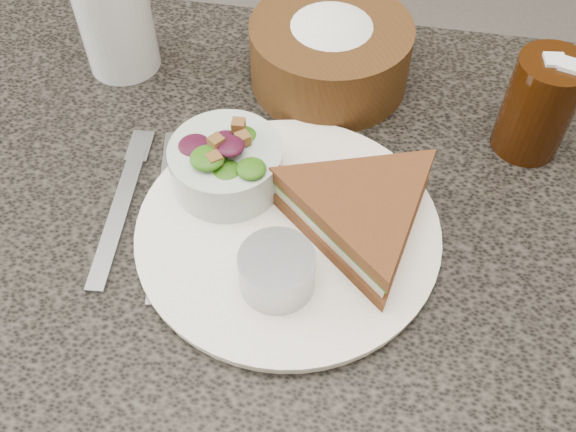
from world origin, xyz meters
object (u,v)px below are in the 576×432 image
(dressing_ramekin, at_px, (277,271))
(bread_basket, at_px, (331,44))
(salad_bowl, at_px, (226,159))
(dinner_plate, at_px, (288,231))
(cola_glass, at_px, (541,101))
(dining_table, at_px, (283,382))
(water_glass, at_px, (115,19))
(sandwich, at_px, (362,213))

(dressing_ramekin, xyz_separation_m, bread_basket, (0.00, 0.30, 0.02))
(bread_basket, bearing_deg, salad_bowl, -112.32)
(dinner_plate, height_order, cola_glass, cola_glass)
(dinner_plate, distance_m, dressing_ramekin, 0.07)
(dining_table, relative_size, cola_glass, 8.13)
(dinner_plate, xyz_separation_m, water_glass, (-0.24, 0.22, 0.06))
(dressing_ramekin, distance_m, bread_basket, 0.30)
(dinner_plate, bearing_deg, dressing_ramekin, -88.45)
(sandwich, distance_m, water_glass, 0.37)
(bread_basket, distance_m, cola_glass, 0.23)
(dinner_plate, xyz_separation_m, sandwich, (0.07, 0.01, 0.03))
(dinner_plate, bearing_deg, bread_basket, 88.37)
(salad_bowl, distance_m, bread_basket, 0.20)
(sandwich, height_order, water_glass, water_glass)
(bread_basket, relative_size, cola_glass, 1.49)
(sandwich, xyz_separation_m, cola_glass, (0.16, 0.16, 0.02))
(cola_glass, bearing_deg, sandwich, -136.23)
(sandwich, relative_size, bread_basket, 1.01)
(dining_table, xyz_separation_m, cola_glass, (0.24, 0.16, 0.44))
(sandwich, bearing_deg, dinner_plate, -129.93)
(dinner_plate, xyz_separation_m, bread_basket, (0.01, 0.23, 0.05))
(dining_table, bearing_deg, dressing_ramekin, -81.39)
(sandwich, bearing_deg, cola_glass, 85.16)
(dinner_plate, distance_m, cola_glass, 0.29)
(salad_bowl, bearing_deg, dressing_ramekin, -56.99)
(salad_bowl, distance_m, dressing_ramekin, 0.13)
(salad_bowl, bearing_deg, sandwich, -14.83)
(dressing_ramekin, relative_size, cola_glass, 0.55)
(dressing_ramekin, relative_size, bread_basket, 0.37)
(dining_table, bearing_deg, cola_glass, 33.49)
(salad_bowl, bearing_deg, cola_glass, 21.71)
(salad_bowl, bearing_deg, dinner_plate, -33.77)
(salad_bowl, height_order, dressing_ramekin, salad_bowl)
(dinner_plate, distance_m, sandwich, 0.07)
(dining_table, height_order, salad_bowl, salad_bowl)
(dining_table, distance_m, water_glass, 0.54)
(dining_table, bearing_deg, water_glass, 137.57)
(sandwich, xyz_separation_m, water_glass, (-0.31, 0.21, 0.03))
(dressing_ramekin, height_order, bread_basket, bread_basket)
(dinner_plate, bearing_deg, cola_glass, 35.82)
(salad_bowl, height_order, cola_glass, cola_glass)
(sandwich, relative_size, salad_bowl, 1.67)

